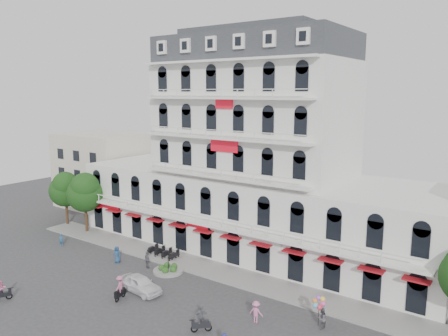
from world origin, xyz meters
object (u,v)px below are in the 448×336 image
rider_southwest (2,291)px  balloon_vendor (321,313)px  parked_car (140,284)px  rider_northeast (201,319)px  rider_center (120,287)px

rider_southwest → balloon_vendor: size_ratio=0.79×
parked_car → balloon_vendor: size_ratio=1.93×
rider_northeast → parked_car: bearing=-57.4°
rider_northeast → balloon_vendor: balloon_vendor is taller
parked_car → rider_northeast: 9.27m
rider_center → balloon_vendor: 17.84m
rider_southwest → parked_car: bearing=-20.3°
rider_southwest → balloon_vendor: 28.19m
rider_northeast → rider_center: 9.41m
rider_southwest → balloon_vendor: (25.36, 12.30, 0.31)m
parked_car → rider_center: 2.18m
rider_northeast → rider_center: bearing=-44.3°
rider_center → balloon_vendor: size_ratio=0.93×
rider_southwest → rider_northeast: size_ratio=0.87×
rider_center → rider_southwest: bearing=-69.9°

